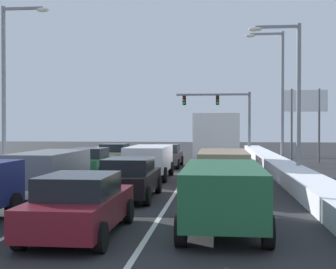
{
  "coord_description": "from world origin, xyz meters",
  "views": [
    {
      "loc": [
        3.39,
        -5.12,
        2.67
      ],
      "look_at": [
        -0.91,
        35.8,
        1.99
      ],
      "focal_mm": 50.37,
      "sensor_mm": 36.0,
      "label": 1
    }
  ],
  "objects_px": {
    "box_truck_right_lane_third": "(216,140)",
    "suv_gray_left_lane_second": "(50,168)",
    "sedan_black_center_lane_second": "(129,178)",
    "sedan_tan_left_lane_fourth": "(115,155)",
    "suv_green_right_lane_nearest": "(223,191)",
    "traffic_light_gantry": "(226,109)",
    "street_lamp_right_mid": "(278,86)",
    "suv_white_center_lane_third": "(149,159)",
    "sedan_charcoal_center_lane_fourth": "(166,156)",
    "suv_tan_right_lane_second": "(223,167)",
    "sedan_green_left_lane_third": "(91,162)",
    "roadside_sign_right": "(305,109)",
    "sedan_maroon_center_lane_nearest": "(80,204)",
    "street_lamp_left_mid": "(9,76)",
    "street_lamp_right_near": "(291,86)",
    "suv_red_right_lane_fourth": "(217,149)"
  },
  "relations": [
    {
      "from": "suv_tan_right_lane_second",
      "to": "sedan_green_left_lane_third",
      "type": "distance_m",
      "value": 9.13
    },
    {
      "from": "suv_green_right_lane_nearest",
      "to": "sedan_charcoal_center_lane_fourth",
      "type": "xyz_separation_m",
      "value": [
        -3.5,
        18.81,
        -0.25
      ]
    },
    {
      "from": "street_lamp_right_mid",
      "to": "suv_white_center_lane_third",
      "type": "bearing_deg",
      "value": -129.71
    },
    {
      "from": "traffic_light_gantry",
      "to": "suv_green_right_lane_nearest",
      "type": "bearing_deg",
      "value": -91.16
    },
    {
      "from": "roadside_sign_right",
      "to": "sedan_charcoal_center_lane_fourth",
      "type": "bearing_deg",
      "value": -153.16
    },
    {
      "from": "sedan_black_center_lane_second",
      "to": "sedan_tan_left_lane_fourth",
      "type": "distance_m",
      "value": 14.82
    },
    {
      "from": "suv_tan_right_lane_second",
      "to": "box_truck_right_lane_third",
      "type": "height_order",
      "value": "box_truck_right_lane_third"
    },
    {
      "from": "sedan_green_left_lane_third",
      "to": "roadside_sign_right",
      "type": "relative_size",
      "value": 0.82
    },
    {
      "from": "suv_green_right_lane_nearest",
      "to": "suv_tan_right_lane_second",
      "type": "distance_m",
      "value": 7.37
    },
    {
      "from": "street_lamp_right_near",
      "to": "traffic_light_gantry",
      "type": "bearing_deg",
      "value": 96.89
    },
    {
      "from": "suv_tan_right_lane_second",
      "to": "box_truck_right_lane_third",
      "type": "xyz_separation_m",
      "value": [
        -0.3,
        7.67,
        0.88
      ]
    },
    {
      "from": "suv_tan_right_lane_second",
      "to": "street_lamp_right_mid",
      "type": "bearing_deg",
      "value": 74.07
    },
    {
      "from": "street_lamp_left_mid",
      "to": "sedan_maroon_center_lane_nearest",
      "type": "bearing_deg",
      "value": -59.24
    },
    {
      "from": "suv_green_right_lane_nearest",
      "to": "suv_gray_left_lane_second",
      "type": "height_order",
      "value": "same"
    },
    {
      "from": "suv_red_right_lane_fourth",
      "to": "sedan_tan_left_lane_fourth",
      "type": "xyz_separation_m",
      "value": [
        -6.92,
        -3.35,
        -0.25
      ]
    },
    {
      "from": "suv_tan_right_lane_second",
      "to": "sedan_green_left_lane_third",
      "type": "relative_size",
      "value": 1.09
    },
    {
      "from": "suv_gray_left_lane_second",
      "to": "sedan_maroon_center_lane_nearest",
      "type": "bearing_deg",
      "value": -64.56
    },
    {
      "from": "suv_green_right_lane_nearest",
      "to": "traffic_light_gantry",
      "type": "height_order",
      "value": "traffic_light_gantry"
    },
    {
      "from": "suv_tan_right_lane_second",
      "to": "suv_gray_left_lane_second",
      "type": "bearing_deg",
      "value": -169.76
    },
    {
      "from": "suv_tan_right_lane_second",
      "to": "street_lamp_right_mid",
      "type": "height_order",
      "value": "street_lamp_right_mid"
    },
    {
      "from": "sedan_green_left_lane_third",
      "to": "street_lamp_left_mid",
      "type": "bearing_deg",
      "value": -168.34
    },
    {
      "from": "suv_green_right_lane_nearest",
      "to": "suv_gray_left_lane_second",
      "type": "bearing_deg",
      "value": 138.09
    },
    {
      "from": "suv_red_right_lane_fourth",
      "to": "sedan_tan_left_lane_fourth",
      "type": "relative_size",
      "value": 1.09
    },
    {
      "from": "sedan_black_center_lane_second",
      "to": "sedan_tan_left_lane_fourth",
      "type": "height_order",
      "value": "same"
    },
    {
      "from": "suv_green_right_lane_nearest",
      "to": "sedan_green_left_lane_third",
      "type": "xyz_separation_m",
      "value": [
        -7.06,
        13.05,
        -0.25
      ]
    },
    {
      "from": "sedan_black_center_lane_second",
      "to": "suv_gray_left_lane_second",
      "type": "height_order",
      "value": "suv_gray_left_lane_second"
    },
    {
      "from": "box_truck_right_lane_third",
      "to": "suv_red_right_lane_fourth",
      "type": "xyz_separation_m",
      "value": [
        0.04,
        7.74,
        -0.88
      ]
    },
    {
      "from": "sedan_charcoal_center_lane_fourth",
      "to": "suv_tan_right_lane_second",
      "type": "bearing_deg",
      "value": -72.6
    },
    {
      "from": "suv_white_center_lane_third",
      "to": "traffic_light_gantry",
      "type": "height_order",
      "value": "traffic_light_gantry"
    },
    {
      "from": "suv_gray_left_lane_second",
      "to": "traffic_light_gantry",
      "type": "height_order",
      "value": "traffic_light_gantry"
    },
    {
      "from": "suv_green_right_lane_nearest",
      "to": "box_truck_right_lane_third",
      "type": "relative_size",
      "value": 0.68
    },
    {
      "from": "street_lamp_right_mid",
      "to": "suv_gray_left_lane_second",
      "type": "bearing_deg",
      "value": -125.91
    },
    {
      "from": "street_lamp_right_mid",
      "to": "box_truck_right_lane_third",
      "type": "bearing_deg",
      "value": -124.97
    },
    {
      "from": "sedan_maroon_center_lane_nearest",
      "to": "street_lamp_left_mid",
      "type": "xyz_separation_m",
      "value": [
        -7.77,
        13.06,
        4.63
      ]
    },
    {
      "from": "suv_white_center_lane_third",
      "to": "suv_gray_left_lane_second",
      "type": "bearing_deg",
      "value": -118.99
    },
    {
      "from": "sedan_maroon_center_lane_nearest",
      "to": "suv_tan_right_lane_second",
      "type": "bearing_deg",
      "value": 66.53
    },
    {
      "from": "sedan_charcoal_center_lane_fourth",
      "to": "sedan_tan_left_lane_fourth",
      "type": "distance_m",
      "value": 3.65
    },
    {
      "from": "box_truck_right_lane_third",
      "to": "suv_white_center_lane_third",
      "type": "bearing_deg",
      "value": -137.18
    },
    {
      "from": "suv_gray_left_lane_second",
      "to": "street_lamp_right_near",
      "type": "bearing_deg",
      "value": 31.17
    },
    {
      "from": "sedan_black_center_lane_second",
      "to": "suv_green_right_lane_nearest",
      "type": "bearing_deg",
      "value": -56.17
    },
    {
      "from": "street_lamp_right_mid",
      "to": "street_lamp_left_mid",
      "type": "height_order",
      "value": "street_lamp_right_mid"
    },
    {
      "from": "box_truck_right_lane_third",
      "to": "street_lamp_left_mid",
      "type": "distance_m",
      "value": 11.94
    },
    {
      "from": "sedan_black_center_lane_second",
      "to": "roadside_sign_right",
      "type": "relative_size",
      "value": 0.82
    },
    {
      "from": "box_truck_right_lane_third",
      "to": "suv_gray_left_lane_second",
      "type": "xyz_separation_m",
      "value": [
        -6.61,
        -8.92,
        -0.88
      ]
    },
    {
      "from": "sedan_tan_left_lane_fourth",
      "to": "street_lamp_right_near",
      "type": "height_order",
      "value": "street_lamp_right_near"
    },
    {
      "from": "sedan_green_left_lane_third",
      "to": "street_lamp_right_near",
      "type": "distance_m",
      "value": 11.39
    },
    {
      "from": "suv_green_right_lane_nearest",
      "to": "roadside_sign_right",
      "type": "bearing_deg",
      "value": 75.03
    },
    {
      "from": "street_lamp_right_near",
      "to": "sedan_maroon_center_lane_nearest",
      "type": "bearing_deg",
      "value": -118.08
    },
    {
      "from": "sedan_black_center_lane_second",
      "to": "street_lamp_right_mid",
      "type": "xyz_separation_m",
      "value": [
        7.39,
        15.97,
        4.69
      ]
    },
    {
      "from": "box_truck_right_lane_third",
      "to": "sedan_tan_left_lane_fourth",
      "type": "distance_m",
      "value": 8.24
    }
  ]
}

